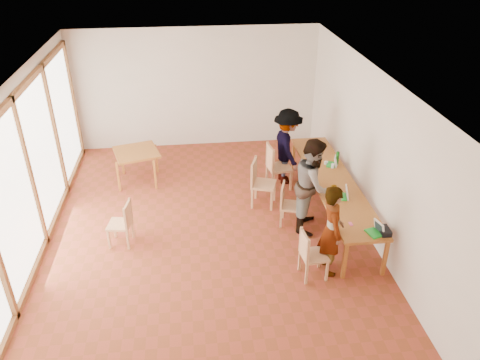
% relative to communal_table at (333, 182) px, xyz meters
% --- Properties ---
extents(ground, '(8.00, 8.00, 0.00)m').
position_rel_communal_table_xyz_m(ground, '(-2.50, -0.40, -0.70)').
color(ground, '#923823').
rests_on(ground, ground).
extents(wall_back, '(6.00, 0.10, 3.00)m').
position_rel_communal_table_xyz_m(wall_back, '(-2.50, 3.60, 0.80)').
color(wall_back, beige).
rests_on(wall_back, ground).
extents(wall_front, '(6.00, 0.10, 3.00)m').
position_rel_communal_table_xyz_m(wall_front, '(-2.50, -4.40, 0.80)').
color(wall_front, beige).
rests_on(wall_front, ground).
extents(wall_right, '(0.10, 8.00, 3.00)m').
position_rel_communal_table_xyz_m(wall_right, '(0.50, -0.40, 0.80)').
color(wall_right, beige).
rests_on(wall_right, ground).
extents(window_wall, '(0.10, 8.00, 3.00)m').
position_rel_communal_table_xyz_m(window_wall, '(-5.46, -0.40, 0.80)').
color(window_wall, white).
rests_on(window_wall, ground).
extents(ceiling, '(6.00, 8.00, 0.04)m').
position_rel_communal_table_xyz_m(ceiling, '(-2.50, -0.40, 2.32)').
color(ceiling, white).
rests_on(ceiling, wall_back).
extents(communal_table, '(0.80, 4.00, 0.75)m').
position_rel_communal_table_xyz_m(communal_table, '(0.00, 0.00, 0.00)').
color(communal_table, '#AC6026').
rests_on(communal_table, ground).
extents(side_table, '(0.90, 0.90, 0.75)m').
position_rel_communal_table_xyz_m(side_table, '(-3.91, 1.74, -0.03)').
color(side_table, '#AC6026').
rests_on(side_table, ground).
extents(chair_near, '(0.44, 0.44, 0.46)m').
position_rel_communal_table_xyz_m(chair_near, '(-0.92, -1.83, -0.17)').
color(chair_near, tan).
rests_on(chair_near, ground).
extents(chair_mid, '(0.50, 0.50, 0.45)m').
position_rel_communal_table_xyz_m(chair_mid, '(-0.96, -0.27, -0.18)').
color(chair_mid, tan).
rests_on(chair_mid, ground).
extents(chair_far, '(0.59, 0.59, 0.53)m').
position_rel_communal_table_xyz_m(chair_far, '(-1.39, 0.49, -0.09)').
color(chair_far, tan).
rests_on(chair_far, ground).
extents(chair_empty, '(0.54, 0.54, 0.54)m').
position_rel_communal_table_xyz_m(chair_empty, '(-0.95, 1.11, -0.08)').
color(chair_empty, tan).
rests_on(chair_empty, ground).
extents(chair_spare, '(0.46, 0.46, 0.46)m').
position_rel_communal_table_xyz_m(chair_spare, '(-3.97, -0.57, -0.18)').
color(chair_spare, tan).
rests_on(chair_spare, ground).
extents(person_near, '(0.40, 0.60, 1.62)m').
position_rel_communal_table_xyz_m(person_near, '(-0.53, -1.70, 0.11)').
color(person_near, gray).
rests_on(person_near, ground).
extents(person_mid, '(0.94, 1.06, 1.81)m').
position_rel_communal_table_xyz_m(person_mid, '(-0.52, -0.39, 0.20)').
color(person_mid, gray).
rests_on(person_mid, ground).
extents(person_far, '(0.73, 1.15, 1.71)m').
position_rel_communal_table_xyz_m(person_far, '(-0.64, 1.37, 0.15)').
color(person_far, gray).
rests_on(person_far, ground).
extents(laptop_near, '(0.28, 0.30, 0.22)m').
position_rel_communal_table_xyz_m(laptop_near, '(0.18, -1.79, 0.11)').
color(laptop_near, green).
rests_on(laptop_near, communal_table).
extents(laptop_mid, '(0.29, 0.31, 0.22)m').
position_rel_communal_table_xyz_m(laptop_mid, '(0.01, -0.65, 0.11)').
color(laptop_mid, green).
rests_on(laptop_mid, communal_table).
extents(laptop_far, '(0.29, 0.30, 0.21)m').
position_rel_communal_table_xyz_m(laptop_far, '(0.18, 0.60, 0.10)').
color(laptop_far, green).
rests_on(laptop_far, communal_table).
extents(yellow_mug, '(0.17, 0.17, 0.10)m').
position_rel_communal_table_xyz_m(yellow_mug, '(-0.11, -0.39, 0.10)').
color(yellow_mug, '#C78B1B').
rests_on(yellow_mug, communal_table).
extents(green_bottle, '(0.07, 0.07, 0.28)m').
position_rel_communal_table_xyz_m(green_bottle, '(0.26, 0.64, 0.19)').
color(green_bottle, '#116115').
rests_on(green_bottle, communal_table).
extents(clear_glass, '(0.07, 0.07, 0.09)m').
position_rel_communal_table_xyz_m(clear_glass, '(0.13, 0.49, 0.09)').
color(clear_glass, silver).
rests_on(clear_glass, communal_table).
extents(condiment_cup, '(0.08, 0.08, 0.06)m').
position_rel_communal_table_xyz_m(condiment_cup, '(0.04, 0.67, 0.08)').
color(condiment_cup, white).
rests_on(condiment_cup, communal_table).
extents(pink_phone, '(0.05, 0.10, 0.01)m').
position_rel_communal_table_xyz_m(pink_phone, '(-0.14, -1.50, 0.05)').
color(pink_phone, '#DE4F82').
rests_on(pink_phone, communal_table).
extents(black_pouch, '(0.16, 0.26, 0.09)m').
position_rel_communal_table_xyz_m(black_pouch, '(0.32, -1.80, 0.09)').
color(black_pouch, black).
rests_on(black_pouch, communal_table).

